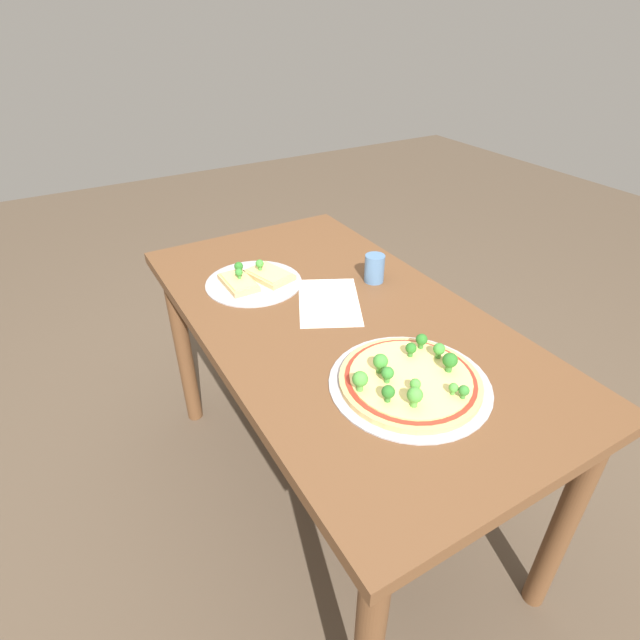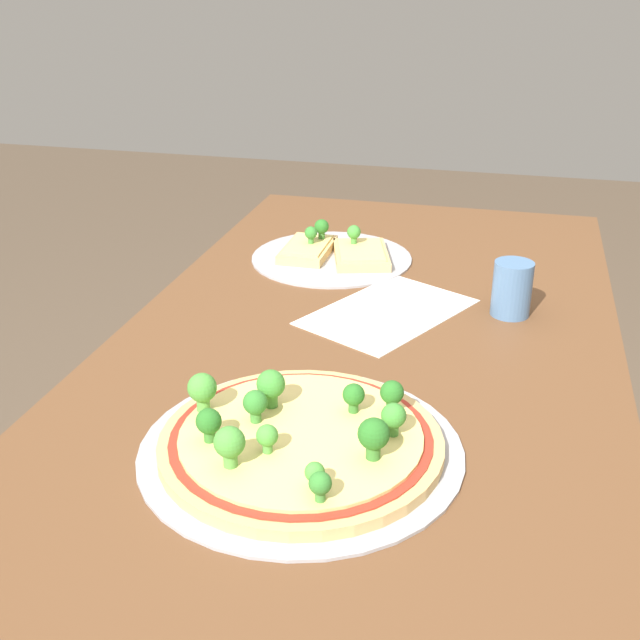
{
  "view_description": "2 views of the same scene",
  "coord_description": "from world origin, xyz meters",
  "views": [
    {
      "loc": [
        0.98,
        -0.63,
        1.49
      ],
      "look_at": [
        0.02,
        -0.07,
        0.77
      ],
      "focal_mm": 28.0,
      "sensor_mm": 36.0,
      "label": 1
    },
    {
      "loc": [
        1.07,
        0.19,
        1.27
      ],
      "look_at": [
        0.02,
        -0.07,
        0.77
      ],
      "focal_mm": 45.0,
      "sensor_mm": 36.0,
      "label": 2
    }
  ],
  "objects": [
    {
      "name": "drinking_cup",
      "position": [
        -0.12,
        0.2,
        0.79
      ],
      "size": [
        0.06,
        0.06,
        0.09
      ],
      "primitive_type": "cylinder",
      "color": "#4C7099",
      "rests_on": "dining_table"
    },
    {
      "name": "dining_table",
      "position": [
        0.0,
        0.0,
        0.65
      ],
      "size": [
        1.36,
        0.74,
        0.75
      ],
      "color": "brown",
      "rests_on": "ground_plane"
    },
    {
      "name": "pizza_tray_slice",
      "position": [
        -0.29,
        -0.12,
        0.76
      ],
      "size": [
        0.3,
        0.3,
        0.06
      ],
      "color": "#A3A3A8",
      "rests_on": "dining_table"
    },
    {
      "name": "pizza_tray_whole",
      "position": [
        0.33,
        -0.02,
        0.76
      ],
      "size": [
        0.37,
        0.37,
        0.07
      ],
      "color": "#A3A3A8",
      "rests_on": "dining_table"
    },
    {
      "name": "paper_menu",
      "position": [
        -0.08,
        0.02,
        0.75
      ],
      "size": [
        0.32,
        0.28,
        0.0
      ],
      "primitive_type": "cube",
      "rotation": [
        0.0,
        0.0,
        -0.48
      ],
      "color": "white",
      "rests_on": "dining_table"
    },
    {
      "name": "ground_plane",
      "position": [
        0.0,
        0.0,
        0.0
      ],
      "size": [
        8.0,
        8.0,
        0.0
      ],
      "primitive_type": "plane",
      "color": "brown"
    }
  ]
}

